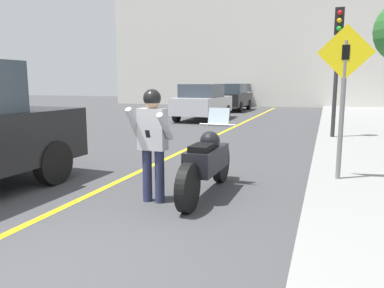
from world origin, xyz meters
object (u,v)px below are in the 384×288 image
motorcycle (207,162)px  crossing_sign (343,88)px  traffic_light (338,49)px  parked_car_white (242,94)px  parked_car_black (232,97)px  person_biker (152,135)px  parked_car_silver (203,102)px

motorcycle → crossing_sign: bearing=34.6°
traffic_light → parked_car_white: bearing=111.2°
crossing_sign → parked_car_black: (-5.91, 16.36, -0.80)m
parked_car_white → crossing_sign: bearing=-73.6°
person_biker → parked_car_white: (-3.91, 23.99, -0.15)m
traffic_light → parked_car_black: (-5.88, 10.99, -1.88)m
crossing_sign → parked_car_silver: size_ratio=0.62×
parked_car_black → parked_car_white: size_ratio=1.00×
parked_car_silver → parked_car_black: 6.28m
motorcycle → parked_car_silver: size_ratio=0.56×
traffic_light → parked_car_white: size_ratio=0.90×
parked_car_black → motorcycle: bearing=-77.4°
motorcycle → parked_car_white: (-4.55, 23.38, 0.33)m
person_biker → parked_car_silver: (-3.19, 12.05, -0.15)m
motorcycle → parked_car_black: bearing=102.6°
crossing_sign → parked_car_white: bearing=106.4°
person_biker → parked_car_white: bearing=99.3°
parked_car_silver → parked_car_white: (-0.73, 11.95, 0.00)m
parked_car_white → parked_car_black: bearing=-84.1°
person_biker → traffic_light: bearing=70.8°
motorcycle → parked_car_white: 23.82m
person_biker → traffic_light: (2.55, 7.33, 1.73)m
parked_car_silver → parked_car_black: bearing=91.3°
crossing_sign → traffic_light: bearing=90.4°
person_biker → parked_car_silver: 12.46m
parked_car_silver → motorcycle: bearing=-71.5°
person_biker → parked_car_silver: bearing=104.8°
motorcycle → parked_car_silver: parked_car_silver is taller
motorcycle → parked_car_white: bearing=101.0°
parked_car_black → crossing_sign: bearing=-70.1°
motorcycle → parked_car_black: parked_car_black is taller
parked_car_silver → parked_car_white: size_ratio=1.00×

